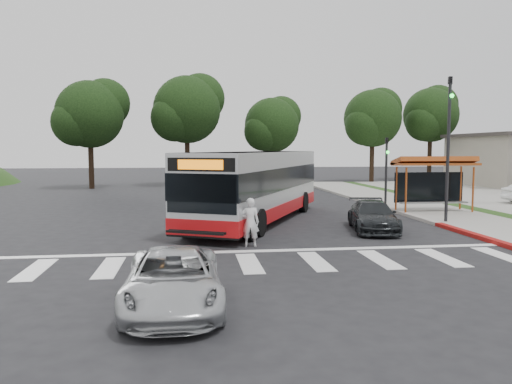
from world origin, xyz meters
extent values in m
plane|color=black|center=(0.00, 0.00, 0.00)|extent=(140.00, 140.00, 0.00)
cube|color=gray|center=(11.00, 8.00, 0.06)|extent=(4.00, 40.00, 0.12)
cube|color=#9E9991|center=(9.00, 8.00, 0.07)|extent=(0.30, 40.00, 0.15)
cube|color=maroon|center=(9.00, -2.00, 0.08)|extent=(0.32, 6.00, 0.15)
cube|color=silver|center=(0.00, -5.00, 0.01)|extent=(18.00, 2.60, 0.01)
cylinder|color=#A4481B|center=(9.00, 4.40, 1.27)|extent=(0.10, 0.10, 2.30)
cylinder|color=#A4481B|center=(12.60, 4.40, 1.27)|extent=(0.10, 0.10, 2.30)
cylinder|color=#A4481B|center=(9.00, 5.60, 1.27)|extent=(0.10, 0.10, 2.30)
cylinder|color=#A4481B|center=(12.60, 5.60, 1.27)|extent=(0.10, 0.10, 2.30)
cube|color=#A4481B|center=(10.80, 5.00, 2.57)|extent=(4.20, 1.60, 0.12)
cube|color=#A4481B|center=(10.80, 5.05, 2.72)|extent=(4.20, 1.32, 0.51)
cube|color=black|center=(10.80, 5.60, 1.32)|extent=(3.80, 0.06, 1.60)
cube|color=gray|center=(10.80, 5.00, 0.57)|extent=(3.60, 0.40, 0.08)
cylinder|color=black|center=(9.60, 1.50, 3.25)|extent=(0.14, 0.14, 6.50)
imported|color=black|center=(9.60, 1.50, 6.00)|extent=(0.16, 0.20, 1.00)
sphere|color=#19E533|center=(9.60, 1.32, 5.65)|extent=(0.18, 0.18, 0.18)
cylinder|color=black|center=(9.60, 8.50, 2.00)|extent=(0.14, 0.14, 4.00)
imported|color=black|center=(9.60, 8.50, 3.50)|extent=(0.16, 0.20, 1.00)
sphere|color=#19E533|center=(9.60, 8.32, 3.15)|extent=(0.18, 0.18, 0.18)
cylinder|color=black|center=(16.00, 28.00, 2.30)|extent=(0.44, 0.44, 4.40)
sphere|color=black|center=(16.00, 28.00, 6.30)|extent=(5.60, 5.60, 5.60)
sphere|color=black|center=(17.12, 28.84, 7.30)|extent=(4.20, 4.20, 4.20)
sphere|color=black|center=(15.02, 27.30, 5.60)|extent=(3.92, 3.92, 3.92)
cylinder|color=black|center=(23.00, 30.00, 2.42)|extent=(0.44, 0.44, 4.84)
sphere|color=black|center=(23.00, 30.00, 6.82)|extent=(5.60, 5.60, 5.60)
sphere|color=black|center=(24.12, 30.84, 7.92)|extent=(4.20, 4.20, 4.20)
sphere|color=black|center=(22.02, 29.30, 6.05)|extent=(3.92, 3.92, 3.92)
cylinder|color=black|center=(-2.00, 26.00, 2.42)|extent=(0.44, 0.44, 4.84)
sphere|color=black|center=(-2.00, 26.00, 6.82)|extent=(6.00, 6.00, 6.00)
sphere|color=black|center=(-0.80, 26.90, 7.92)|extent=(4.50, 4.50, 4.50)
sphere|color=black|center=(-3.05, 25.25, 6.05)|extent=(4.20, 4.20, 4.20)
cylinder|color=black|center=(6.00, 28.00, 1.98)|extent=(0.44, 0.44, 3.96)
sphere|color=black|center=(6.00, 28.00, 5.58)|extent=(5.20, 5.20, 5.20)
sphere|color=black|center=(7.04, 28.78, 6.48)|extent=(3.90, 3.90, 3.90)
sphere|color=black|center=(5.09, 27.35, 4.95)|extent=(3.64, 3.64, 3.64)
cylinder|color=black|center=(-10.00, 24.00, 2.20)|extent=(0.44, 0.44, 4.40)
sphere|color=black|center=(-10.00, 24.00, 6.20)|extent=(5.60, 5.60, 5.60)
sphere|color=black|center=(-8.88, 24.84, 7.20)|extent=(4.20, 4.20, 4.20)
sphere|color=black|center=(-10.98, 23.30, 5.50)|extent=(3.92, 3.92, 3.92)
imported|color=silver|center=(0.32, -2.50, 0.85)|extent=(0.67, 0.49, 1.69)
imported|color=black|center=(5.70, 0.17, 0.61)|extent=(2.48, 4.45, 1.22)
imported|color=#B5B8BB|center=(-2.07, -8.85, 0.61)|extent=(2.05, 4.38, 1.21)
camera|label=1|loc=(-1.67, -19.30, 3.37)|focal=35.00mm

